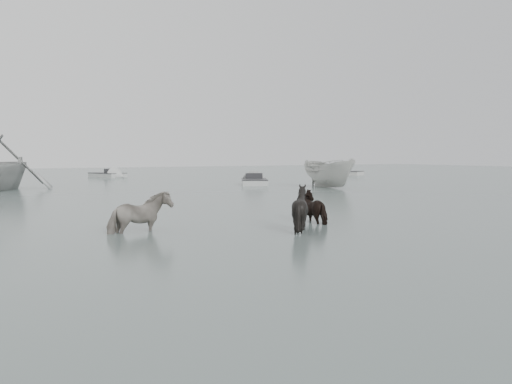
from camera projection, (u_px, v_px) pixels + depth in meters
ground at (317, 236)px, 14.35m from camera, size 140.00×140.00×0.00m
pony_pinto at (139, 205)px, 14.90m from camera, size 1.82×1.10×1.43m
pony_dark at (318, 201)px, 17.16m from camera, size 1.48×1.58×1.29m
pony_black at (300, 204)px, 15.22m from camera, size 1.47×1.35×1.43m
rowboat_trail at (2, 161)px, 32.27m from camera, size 7.15×7.65×3.25m
boat_small at (329, 172)px, 34.27m from camera, size 2.43×5.09×1.89m
skiff_port at (254, 179)px, 37.30m from camera, size 3.66×5.04×0.75m
skiff_mid at (107, 173)px, 48.99m from camera, size 3.08×5.06×0.75m
skiff_star at (345, 171)px, 53.89m from camera, size 3.41×4.63×0.75m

